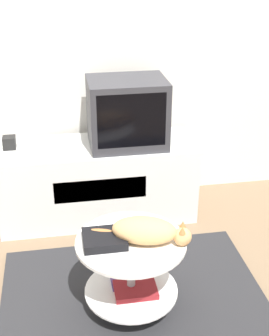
# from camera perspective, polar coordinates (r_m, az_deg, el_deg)

# --- Properties ---
(ground_plane) EXTENTS (12.00, 12.00, 0.00)m
(ground_plane) POSITION_cam_1_polar(r_m,az_deg,el_deg) (2.64, 0.42, -17.76)
(ground_plane) COLOR #7F664C
(wall_back) EXTENTS (8.00, 0.05, 2.60)m
(wall_back) POSITION_cam_1_polar(r_m,az_deg,el_deg) (3.34, -3.93, 16.96)
(wall_back) COLOR silver
(wall_back) RESTS_ON ground_plane
(rug) EXTENTS (1.47, 1.36, 0.02)m
(rug) POSITION_cam_1_polar(r_m,az_deg,el_deg) (2.64, 0.42, -17.61)
(rug) COLOR #28282B
(rug) RESTS_ON ground_plane
(tv_stand) EXTENTS (1.37, 0.48, 0.56)m
(tv_stand) POSITION_cam_1_polar(r_m,az_deg,el_deg) (3.35, -4.56, -1.57)
(tv_stand) COLOR silver
(tv_stand) RESTS_ON ground_plane
(tv) EXTENTS (0.51, 0.39, 0.46)m
(tv) POSITION_cam_1_polar(r_m,az_deg,el_deg) (3.15, -0.90, 6.75)
(tv) COLOR #333338
(tv) RESTS_ON tv_stand
(speaker) EXTENTS (0.08, 0.08, 0.08)m
(speaker) POSITION_cam_1_polar(r_m,az_deg,el_deg) (3.26, -15.02, 3.01)
(speaker) COLOR black
(speaker) RESTS_ON tv_stand
(coffee_table) EXTENTS (0.57, 0.57, 0.43)m
(coffee_table) POSITION_cam_1_polar(r_m,az_deg,el_deg) (2.51, -0.38, -12.02)
(coffee_table) COLOR #B2B2B7
(coffee_table) RESTS_ON rug
(dvd_box) EXTENTS (0.22, 0.19, 0.05)m
(dvd_box) POSITION_cam_1_polar(r_m,az_deg,el_deg) (2.38, -3.68, -8.64)
(dvd_box) COLOR black
(dvd_box) RESTS_ON coffee_table
(cat) EXTENTS (0.52, 0.27, 0.13)m
(cat) POSITION_cam_1_polar(r_m,az_deg,el_deg) (2.37, 1.50, -7.66)
(cat) COLOR tan
(cat) RESTS_ON coffee_table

